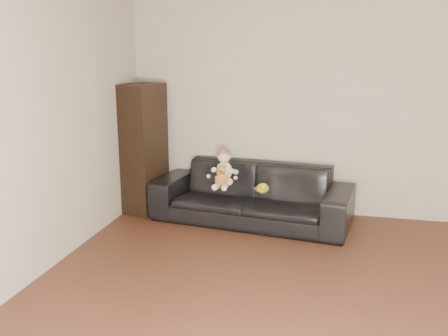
% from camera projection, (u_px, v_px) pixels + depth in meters
% --- Properties ---
extents(floor, '(5.50, 5.50, 0.00)m').
position_uv_depth(floor, '(315.00, 332.00, 3.67)').
color(floor, '#4A271A').
rests_on(floor, ground).
extents(wall_back, '(5.00, 0.00, 5.00)m').
position_uv_depth(wall_back, '(333.00, 110.00, 5.96)').
color(wall_back, '#B3A996').
rests_on(wall_back, ground).
extents(wall_left, '(0.00, 5.50, 5.50)m').
position_uv_depth(wall_left, '(0.00, 143.00, 3.92)').
color(wall_left, '#B3A996').
rests_on(wall_left, ground).
extents(sofa, '(2.40, 1.19, 0.67)m').
position_uv_depth(sofa, '(252.00, 194.00, 5.91)').
color(sofa, black).
rests_on(sofa, floor).
extents(cabinet, '(0.51, 0.62, 1.60)m').
position_uv_depth(cabinet, '(143.00, 149.00, 6.21)').
color(cabinet, black).
rests_on(cabinet, floor).
extents(shelf_item, '(0.23, 0.28, 0.28)m').
position_uv_depth(shelf_item, '(143.00, 120.00, 6.12)').
color(shelf_item, silver).
rests_on(shelf_item, cabinet).
extents(baby, '(0.29, 0.36, 0.43)m').
position_uv_depth(baby, '(224.00, 171.00, 5.80)').
color(baby, '#FED7D7').
rests_on(baby, sofa).
extents(teddy_bear, '(0.15, 0.15, 0.25)m').
position_uv_depth(teddy_bear, '(222.00, 176.00, 5.67)').
color(teddy_bear, '#B37333').
rests_on(teddy_bear, sofa).
extents(toy_green, '(0.15, 0.17, 0.11)m').
position_uv_depth(toy_green, '(263.00, 188.00, 5.56)').
color(toy_green, '#BAC417').
rests_on(toy_green, sofa).
extents(toy_rattle, '(0.08, 0.08, 0.06)m').
position_uv_depth(toy_rattle, '(258.00, 189.00, 5.61)').
color(toy_rattle, '#D34618').
rests_on(toy_rattle, sofa).
extents(toy_blue_disc, '(0.11, 0.11, 0.01)m').
position_uv_depth(toy_blue_disc, '(258.00, 188.00, 5.74)').
color(toy_blue_disc, blue).
rests_on(toy_blue_disc, sofa).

